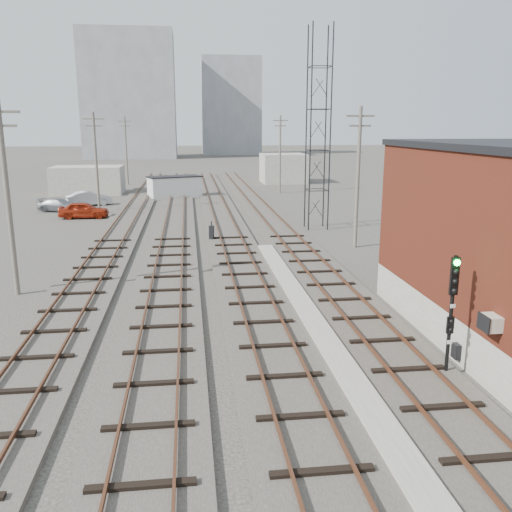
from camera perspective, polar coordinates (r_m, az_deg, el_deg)
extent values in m
plane|color=#282621|center=(66.42, -3.36, 6.77)|extent=(320.00, 320.00, 0.00)
cube|color=#332D28|center=(45.98, 1.50, 3.90)|extent=(3.20, 90.00, 0.20)
cube|color=#4C2816|center=(45.84, 0.62, 4.16)|extent=(0.07, 90.00, 0.12)
cube|color=#4C2816|center=(46.05, 2.39, 4.19)|extent=(0.07, 90.00, 0.12)
cube|color=#332D28|center=(45.56, -3.49, 3.79)|extent=(3.20, 90.00, 0.20)
cube|color=#4C2816|center=(45.48, -4.40, 4.05)|extent=(0.07, 90.00, 0.12)
cube|color=#4C2816|center=(45.57, -2.59, 4.09)|extent=(0.07, 90.00, 0.12)
cube|color=#332D28|center=(45.49, -8.53, 3.65)|extent=(3.20, 90.00, 0.20)
cube|color=#4C2816|center=(45.48, -9.45, 3.90)|extent=(0.07, 90.00, 0.12)
cube|color=#4C2816|center=(45.44, -7.64, 3.96)|extent=(0.07, 90.00, 0.12)
cube|color=#332D28|center=(45.77, -13.55, 3.48)|extent=(3.20, 90.00, 0.20)
cube|color=#4C2816|center=(45.82, -14.46, 3.73)|extent=(0.07, 90.00, 0.12)
cube|color=#4C2816|center=(45.66, -12.67, 3.79)|extent=(0.07, 90.00, 0.12)
cube|color=gray|center=(21.78, 6.13, -7.15)|extent=(0.90, 28.00, 0.26)
cube|color=gray|center=(22.50, 25.13, -6.04)|extent=(6.00, 12.00, 1.50)
cube|color=beige|center=(17.18, 23.47, -6.46)|extent=(0.45, 0.62, 0.45)
cube|color=black|center=(19.47, 20.32, -9.36)|extent=(0.20, 0.35, 0.50)
cylinder|color=black|center=(41.08, 5.77, 13.06)|extent=(0.10, 0.10, 15.00)
cylinder|color=black|center=(41.43, 7.85, 13.00)|extent=(0.10, 0.10, 15.00)
cylinder|color=black|center=(42.54, 5.31, 13.08)|extent=(0.10, 0.10, 15.00)
cylinder|color=black|center=(42.89, 7.32, 13.03)|extent=(0.10, 0.10, 15.00)
cylinder|color=#595147|center=(27.29, -24.66, 5.38)|extent=(0.24, 0.24, 9.00)
cube|color=#595147|center=(27.09, -25.35, 12.29)|extent=(1.40, 0.12, 0.12)
cylinder|color=#595147|center=(51.58, -16.46, 9.33)|extent=(0.24, 0.24, 9.00)
cube|color=#595147|center=(51.48, -16.76, 13.65)|extent=(1.80, 0.12, 0.12)
cube|color=#595147|center=(51.48, -16.71, 12.99)|extent=(1.40, 0.12, 0.12)
cylinder|color=#595147|center=(76.33, -13.50, 10.69)|extent=(0.24, 0.24, 9.00)
cube|color=#595147|center=(76.26, -13.66, 13.62)|extent=(1.80, 0.12, 0.12)
cube|color=#595147|center=(76.26, -13.64, 13.17)|extent=(1.40, 0.12, 0.12)
cylinder|color=#595147|center=(35.65, 10.66, 8.00)|extent=(0.24, 0.24, 9.00)
cube|color=#595147|center=(35.50, 10.94, 14.28)|extent=(1.80, 0.12, 0.12)
cube|color=#595147|center=(35.50, 10.90, 13.31)|extent=(1.40, 0.12, 0.12)
cylinder|color=#595147|center=(64.81, 2.54, 10.61)|extent=(0.24, 0.24, 9.00)
cube|color=#595147|center=(64.73, 2.58, 14.06)|extent=(1.80, 0.12, 0.12)
cube|color=#595147|center=(64.72, 2.57, 13.52)|extent=(1.40, 0.12, 0.12)
cube|color=gray|center=(141.67, -13.16, 16.11)|extent=(22.00, 14.00, 30.00)
cube|color=gray|center=(156.39, -2.68, 15.42)|extent=(16.00, 12.00, 26.00)
cube|color=gray|center=(67.14, -17.26, 7.64)|extent=(8.00, 5.00, 3.20)
cube|color=gray|center=(77.19, 2.88, 9.21)|extent=(6.00, 6.00, 4.00)
cube|color=gray|center=(18.73, 19.32, -11.69)|extent=(0.40, 0.40, 0.10)
cylinder|color=black|center=(18.02, 19.80, -6.10)|extent=(0.12, 0.12, 3.97)
cube|color=black|center=(17.62, 20.17, -2.00)|extent=(0.26, 0.10, 1.19)
sphere|color=#0CE533|center=(17.43, 20.42, -0.67)|extent=(0.20, 0.20, 0.20)
sphere|color=black|center=(17.50, 20.34, -1.61)|extent=(0.20, 0.20, 0.20)
sphere|color=black|center=(17.58, 20.26, -2.55)|extent=(0.20, 0.20, 0.20)
sphere|color=black|center=(17.66, 20.18, -3.48)|extent=(0.20, 0.20, 0.20)
cube|color=black|center=(18.09, 19.76, -6.86)|extent=(0.22, 0.09, 0.55)
cube|color=white|center=(17.83, 20.01, -4.98)|extent=(0.16, 0.02, 0.12)
cube|color=white|center=(18.23, 19.71, -8.54)|extent=(0.16, 0.02, 0.12)
cube|color=black|center=(37.45, -4.70, 2.43)|extent=(0.39, 0.39, 1.02)
cylinder|color=black|center=(37.33, -4.72, 3.43)|extent=(0.08, 0.08, 0.31)
cube|color=silver|center=(61.02, -8.56, 7.14)|extent=(6.04, 4.06, 2.33)
cube|color=black|center=(60.90, -8.60, 8.27)|extent=(6.27, 4.29, 0.11)
imported|color=#99230D|center=(49.32, -17.68, 4.64)|extent=(4.20, 1.69, 1.43)
imported|color=#B4B7BD|center=(57.01, -17.16, 5.81)|extent=(4.68, 2.91, 1.46)
imported|color=slate|center=(53.96, -19.97, 5.06)|extent=(4.45, 2.88, 1.20)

